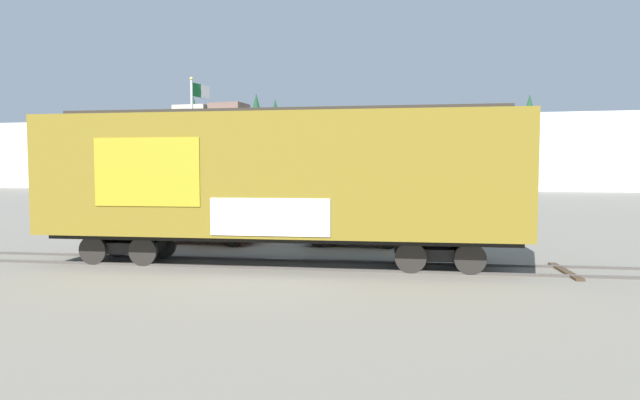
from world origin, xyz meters
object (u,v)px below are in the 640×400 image
Objects in this scene: flagpole at (195,134)px; parked_car_black at (353,225)px; parked_car_red at (211,222)px; freight_car at (277,177)px.

flagpole reaches higher than parked_car_black.
parked_car_red reaches higher than parked_car_black.
freight_car reaches higher than parked_car_black.
parked_car_red is (2.92, -5.00, -4.06)m from flagpole.
flagpole is 1.92× the size of parked_car_black.
freight_car is 3.61× the size of parked_car_red.
parked_car_red is at bearing -176.17° from parked_car_black.
freight_car is 11.91m from flagpole.
flagpole is 1.87× the size of parked_car_red.
flagpole is 7.07m from parked_car_red.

